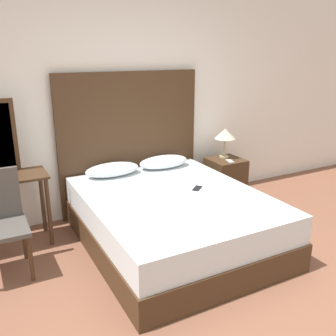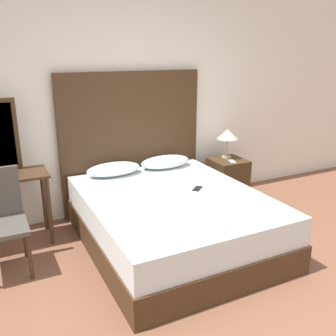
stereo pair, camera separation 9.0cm
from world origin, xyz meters
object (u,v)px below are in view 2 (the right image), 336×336
object	(u,v)px
phone_on_bed	(197,189)
nightstand	(227,180)
bed	(173,219)
phone_on_nightstand	(232,162)
table_lamp	(228,135)

from	to	relation	value
phone_on_bed	nightstand	world-z (taller)	nightstand
nightstand	bed	bearing A→B (deg)	-148.23
phone_on_bed	phone_on_nightstand	distance (m)	1.09
phone_on_bed	nightstand	xyz separation A→B (m)	(0.91, 0.73, -0.28)
phone_on_bed	phone_on_nightstand	world-z (taller)	phone_on_nightstand
nightstand	table_lamp	size ratio (longest dim) A/B	1.44
table_lamp	phone_on_bed	bearing A→B (deg)	-139.03
bed	phone_on_bed	world-z (taller)	phone_on_bed
bed	table_lamp	distance (m)	1.62
phone_on_nightstand	table_lamp	bearing A→B (deg)	75.70
bed	phone_on_nightstand	distance (m)	1.39
nightstand	phone_on_bed	bearing A→B (deg)	-141.25
bed	phone_on_nightstand	size ratio (longest dim) A/B	12.99
phone_on_nightstand	bed	bearing A→B (deg)	-151.70
phone_on_bed	nightstand	distance (m)	1.20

